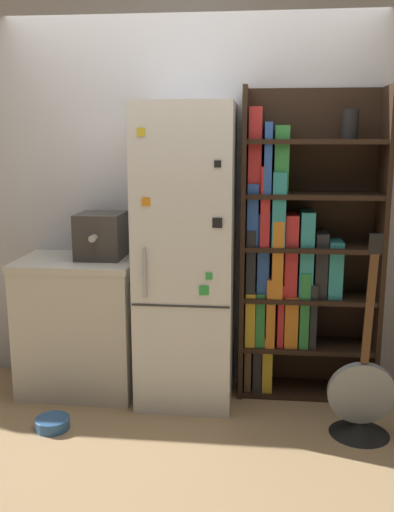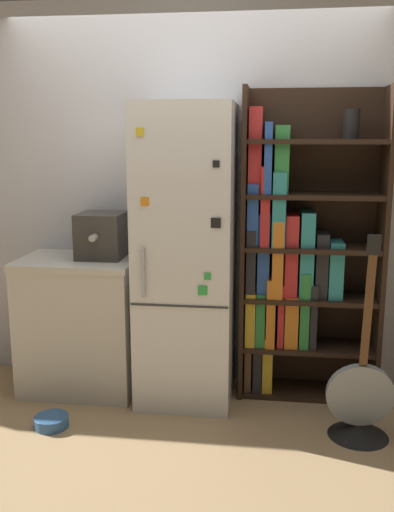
# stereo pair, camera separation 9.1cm
# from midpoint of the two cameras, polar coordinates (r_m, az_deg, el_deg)

# --- Properties ---
(ground_plane) EXTENTS (16.00, 16.00, 0.00)m
(ground_plane) POSITION_cam_midpoint_polar(r_m,az_deg,el_deg) (3.85, -0.63, -14.54)
(ground_plane) COLOR tan
(wall_back) EXTENTS (8.00, 0.05, 2.60)m
(wall_back) POSITION_cam_midpoint_polar(r_m,az_deg,el_deg) (3.95, 0.32, 5.83)
(wall_back) COLOR silver
(wall_back) RESTS_ON ground_plane
(refrigerator) EXTENTS (0.61, 0.64, 1.92)m
(refrigerator) POSITION_cam_midpoint_polar(r_m,az_deg,el_deg) (3.67, -0.35, -0.00)
(refrigerator) COLOR white
(refrigerator) RESTS_ON ground_plane
(bookshelf) EXTENTS (0.90, 0.35, 2.02)m
(bookshelf) POSITION_cam_midpoint_polar(r_m,az_deg,el_deg) (3.81, 10.26, -0.14)
(bookshelf) COLOR black
(bookshelf) RESTS_ON ground_plane
(kitchen_counter) EXTENTS (0.78, 0.58, 0.92)m
(kitchen_counter) POSITION_cam_midpoint_polar(r_m,az_deg,el_deg) (3.99, -10.83, -6.65)
(kitchen_counter) COLOR beige
(kitchen_counter) RESTS_ON ground_plane
(espresso_machine) EXTENTS (0.30, 0.38, 0.30)m
(espresso_machine) POSITION_cam_midpoint_polar(r_m,az_deg,el_deg) (3.85, -8.80, 2.07)
(espresso_machine) COLOR #38332D
(espresso_machine) RESTS_ON kitchen_counter
(guitar) EXTENTS (0.39, 0.35, 1.21)m
(guitar) POSITION_cam_midpoint_polar(r_m,az_deg,el_deg) (3.55, 16.68, -14.41)
(guitar) COLOR black
(guitar) RESTS_ON ground_plane
(pet_bowl) EXTENTS (0.21, 0.21, 0.07)m
(pet_bowl) POSITION_cam_midpoint_polar(r_m,az_deg,el_deg) (3.66, -13.63, -15.73)
(pet_bowl) COLOR #3366A5
(pet_bowl) RESTS_ON ground_plane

